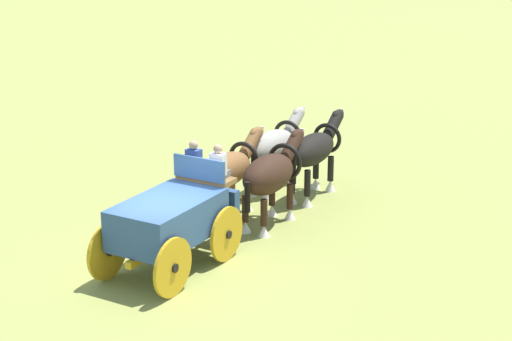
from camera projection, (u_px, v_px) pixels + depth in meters
The scene contains 6 objects.
ground_plane at pixel (169, 269), 19.85m from camera, with size 220.00×220.00×0.00m, color olive.
show_wagon at pixel (172, 218), 19.62m from camera, with size 5.65×3.30×2.68m.
draft_horse_rear_near at pixel (229, 170), 22.85m from camera, with size 2.98×1.79×2.15m.
draft_horse_rear_off at pixel (271, 175), 22.20m from camera, with size 2.97×1.82×2.25m.
draft_horse_lead_near at pixel (275, 147), 25.00m from camera, with size 3.03×1.81×2.16m.
draft_horse_lead_off at pixel (315, 150), 24.36m from camera, with size 3.07×1.82×2.25m.
Camera 1 is at (-17.96, -3.61, 8.22)m, focal length 59.67 mm.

